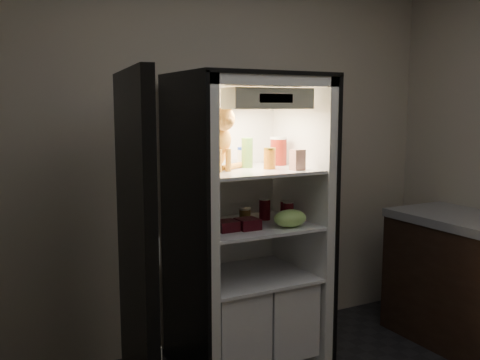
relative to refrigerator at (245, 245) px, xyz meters
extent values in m
plane|color=#B4AC96|center=(0.00, 0.42, 0.56)|extent=(3.60, 0.00, 3.60)
cube|color=white|center=(0.00, 0.29, 0.13)|extent=(0.85, 0.06, 1.85)
cube|color=white|center=(-0.40, -0.03, 0.13)|extent=(0.06, 0.70, 1.85)
cube|color=white|center=(0.40, -0.03, 0.13)|extent=(0.06, 0.70, 1.85)
cube|color=white|center=(0.00, -0.03, 1.03)|extent=(0.85, 0.70, 0.06)
cube|color=white|center=(0.00, -0.03, -0.76)|extent=(0.85, 0.70, 0.06)
cube|color=black|center=(-0.44, -0.03, 0.13)|extent=(0.02, 0.72, 1.87)
cube|color=black|center=(0.44, -0.03, 0.13)|extent=(0.02, 0.72, 1.87)
cube|color=black|center=(0.00, -0.03, 1.07)|extent=(0.90, 0.72, 0.02)
cube|color=white|center=(0.00, -0.06, 0.49)|extent=(0.73, 0.62, 0.02)
cube|color=white|center=(0.00, -0.06, 0.14)|extent=(0.73, 0.62, 0.02)
cube|color=white|center=(-0.18, -0.06, -0.44)|extent=(0.34, 0.58, 0.48)
cube|color=white|center=(0.18, -0.06, -0.44)|extent=(0.34, 0.58, 0.48)
cube|color=white|center=(0.00, -0.06, -0.19)|extent=(0.73, 0.62, 0.02)
cube|color=beige|center=(0.00, -0.27, 0.93)|extent=(0.52, 0.18, 0.12)
cube|color=black|center=(0.00, -0.36, 0.93)|extent=(0.22, 0.01, 0.05)
cube|color=black|center=(-0.85, -0.41, 0.13)|extent=(0.18, 0.87, 1.85)
cube|color=white|center=(-0.84, -0.47, -0.24)|extent=(0.15, 0.64, 0.12)
cube|color=white|center=(-0.84, -0.47, 0.26)|extent=(0.15, 0.64, 0.12)
ellipsoid|color=orange|center=(-0.23, 0.05, 0.60)|extent=(0.23, 0.28, 0.22)
ellipsoid|color=orange|center=(-0.22, -0.05, 0.68)|extent=(0.19, 0.17, 0.19)
sphere|color=orange|center=(-0.21, -0.12, 0.81)|extent=(0.15, 0.15, 0.14)
sphere|color=orange|center=(-0.20, -0.17, 0.79)|extent=(0.06, 0.06, 0.06)
cone|color=orange|center=(-0.25, -0.11, 0.88)|extent=(0.06, 0.06, 0.06)
cone|color=orange|center=(-0.17, -0.10, 0.88)|extent=(0.06, 0.06, 0.06)
cylinder|color=orange|center=(-0.24, -0.12, 0.57)|extent=(0.04, 0.04, 0.13)
cylinder|color=orange|center=(-0.18, -0.11, 0.57)|extent=(0.04, 0.04, 0.13)
cylinder|color=orange|center=(-0.11, -0.03, 0.52)|extent=(0.23, 0.16, 0.04)
cylinder|color=#23823A|center=(0.02, 0.01, 0.58)|extent=(0.07, 0.07, 0.17)
cylinder|color=#23823A|center=(0.02, 0.01, 0.68)|extent=(0.07, 0.07, 0.02)
cylinder|color=white|center=(0.06, 0.12, 0.55)|extent=(0.09, 0.09, 0.10)
cylinder|color=#1B3CC1|center=(0.06, 0.12, 0.61)|extent=(0.09, 0.09, 0.02)
cylinder|color=maroon|center=(0.10, -0.12, 0.56)|extent=(0.07, 0.07, 0.12)
cylinder|color=#A9912D|center=(0.10, -0.12, 0.62)|extent=(0.07, 0.07, 0.01)
cylinder|color=maroon|center=(0.27, 0.04, 0.58)|extent=(0.11, 0.11, 0.17)
cylinder|color=white|center=(0.27, 0.04, 0.68)|extent=(0.11, 0.11, 0.01)
cube|color=silver|center=(0.22, -0.25, 0.56)|extent=(0.07, 0.07, 0.13)
cylinder|color=black|center=(0.15, 0.01, 0.21)|extent=(0.07, 0.07, 0.13)
cylinder|color=#B2B2B2|center=(0.15, 0.01, 0.28)|extent=(0.07, 0.07, 0.00)
cylinder|color=black|center=(0.26, -0.07, 0.21)|extent=(0.07, 0.07, 0.12)
cylinder|color=#B2B2B2|center=(0.26, -0.07, 0.27)|extent=(0.07, 0.07, 0.00)
cylinder|color=black|center=(0.24, -0.13, 0.21)|extent=(0.07, 0.07, 0.13)
cylinder|color=#B2B2B2|center=(0.24, -0.13, 0.28)|extent=(0.07, 0.07, 0.00)
cylinder|color=brown|center=(-0.02, -0.03, 0.19)|extent=(0.07, 0.07, 0.09)
cylinder|color=#B2B2B2|center=(-0.02, -0.03, 0.24)|extent=(0.07, 0.07, 0.01)
ellipsoid|color=#8AC75D|center=(0.18, -0.25, 0.20)|extent=(0.22, 0.16, 0.11)
cube|color=#480C14|center=(-0.21, -0.16, 0.18)|extent=(0.12, 0.12, 0.06)
cube|color=#480C14|center=(-0.08, -0.18, 0.18)|extent=(0.13, 0.13, 0.06)
camera|label=1|loc=(-1.61, -2.94, 0.88)|focal=40.00mm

